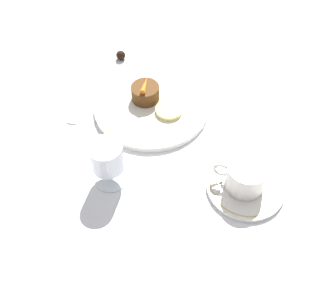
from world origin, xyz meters
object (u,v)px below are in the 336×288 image
object	(u,v)px
coffee_cup	(246,176)
fork	(80,101)
dinner_plate	(152,106)
dessert_cake	(145,93)
wine_glass	(107,159)

from	to	relation	value
coffee_cup	fork	xyz separation A→B (m)	(0.41, -0.13, -0.04)
fork	dinner_plate	bearing A→B (deg)	-171.02
coffee_cup	dessert_cake	xyz separation A→B (m)	(0.26, -0.17, -0.01)
dinner_plate	dessert_cake	xyz separation A→B (m)	(0.02, -0.01, 0.02)
dinner_plate	coffee_cup	bearing A→B (deg)	146.40
dinner_plate	coffee_cup	size ratio (longest dim) A/B	2.57
dinner_plate	wine_glass	size ratio (longest dim) A/B	2.56
wine_glass	dessert_cake	world-z (taller)	wine_glass
coffee_cup	wine_glass	size ratio (longest dim) A/B	0.99
coffee_cup	dinner_plate	bearing A→B (deg)	-33.60
coffee_cup	wine_glass	bearing A→B (deg)	11.90
dessert_cake	coffee_cup	bearing A→B (deg)	146.15
coffee_cup	dessert_cake	size ratio (longest dim) A/B	1.59
fork	dessert_cake	distance (m)	0.16
wine_glass	dessert_cake	xyz separation A→B (m)	(0.00, -0.23, -0.04)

